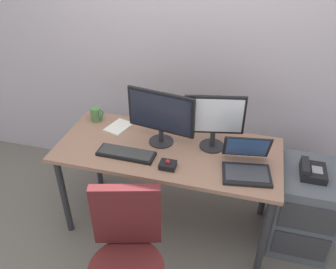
{
  "coord_description": "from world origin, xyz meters",
  "views": [
    {
      "loc": [
        0.53,
        -1.96,
        2.22
      ],
      "look_at": [
        0.0,
        0.0,
        0.87
      ],
      "focal_mm": 36.99,
      "sensor_mm": 36.0,
      "label": 1
    }
  ],
  "objects_px": {
    "desk_phone": "(312,171)",
    "laptop": "(247,164)",
    "trackball_mouse": "(168,165)",
    "keyboard": "(126,153)",
    "file_cabinet": "(302,207)",
    "paper_notepad": "(119,127)",
    "office_chair": "(128,268)",
    "monitor_side": "(214,119)",
    "monitor_main": "(161,115)",
    "coffee_mug": "(96,114)"
  },
  "relations": [
    {
      "from": "laptop",
      "to": "trackball_mouse",
      "type": "bearing_deg",
      "value": -168.16
    },
    {
      "from": "desk_phone",
      "to": "keyboard",
      "type": "relative_size",
      "value": 0.49
    },
    {
      "from": "office_chair",
      "to": "desk_phone",
      "type": "bearing_deg",
      "value": 40.22
    },
    {
      "from": "monitor_main",
      "to": "keyboard",
      "type": "distance_m",
      "value": 0.36
    },
    {
      "from": "file_cabinet",
      "to": "monitor_side",
      "type": "distance_m",
      "value": 0.97
    },
    {
      "from": "desk_phone",
      "to": "paper_notepad",
      "type": "height_order",
      "value": "paper_notepad"
    },
    {
      "from": "coffee_mug",
      "to": "paper_notepad",
      "type": "bearing_deg",
      "value": -15.76
    },
    {
      "from": "laptop",
      "to": "paper_notepad",
      "type": "distance_m",
      "value": 1.05
    },
    {
      "from": "keyboard",
      "to": "trackball_mouse",
      "type": "height_order",
      "value": "trackball_mouse"
    },
    {
      "from": "file_cabinet",
      "to": "coffee_mug",
      "type": "relative_size",
      "value": 5.77
    },
    {
      "from": "laptop",
      "to": "trackball_mouse",
      "type": "height_order",
      "value": "laptop"
    },
    {
      "from": "monitor_side",
      "to": "keyboard",
      "type": "bearing_deg",
      "value": -155.52
    },
    {
      "from": "desk_phone",
      "to": "monitor_side",
      "type": "height_order",
      "value": "monitor_side"
    },
    {
      "from": "monitor_main",
      "to": "office_chair",
      "type": "bearing_deg",
      "value": -87.46
    },
    {
      "from": "keyboard",
      "to": "trackball_mouse",
      "type": "bearing_deg",
      "value": -10.06
    },
    {
      "from": "trackball_mouse",
      "to": "desk_phone",
      "type": "bearing_deg",
      "value": 17.31
    },
    {
      "from": "monitor_side",
      "to": "coffee_mug",
      "type": "distance_m",
      "value": 1.0
    },
    {
      "from": "laptop",
      "to": "paper_notepad",
      "type": "relative_size",
      "value": 1.72
    },
    {
      "from": "desk_phone",
      "to": "laptop",
      "type": "relative_size",
      "value": 0.56
    },
    {
      "from": "monitor_main",
      "to": "paper_notepad",
      "type": "bearing_deg",
      "value": 164.13
    },
    {
      "from": "trackball_mouse",
      "to": "keyboard",
      "type": "bearing_deg",
      "value": 169.94
    },
    {
      "from": "monitor_main",
      "to": "paper_notepad",
      "type": "distance_m",
      "value": 0.46
    },
    {
      "from": "trackball_mouse",
      "to": "monitor_side",
      "type": "bearing_deg",
      "value": 51.85
    },
    {
      "from": "keyboard",
      "to": "coffee_mug",
      "type": "bearing_deg",
      "value": 136.23
    },
    {
      "from": "office_chair",
      "to": "monitor_side",
      "type": "distance_m",
      "value": 1.11
    },
    {
      "from": "trackball_mouse",
      "to": "monitor_main",
      "type": "bearing_deg",
      "value": 114.73
    },
    {
      "from": "coffee_mug",
      "to": "paper_notepad",
      "type": "xyz_separation_m",
      "value": [
        0.22,
        -0.06,
        -0.05
      ]
    },
    {
      "from": "paper_notepad",
      "to": "keyboard",
      "type": "bearing_deg",
      "value": -60.05
    },
    {
      "from": "keyboard",
      "to": "coffee_mug",
      "type": "distance_m",
      "value": 0.56
    },
    {
      "from": "coffee_mug",
      "to": "keyboard",
      "type": "bearing_deg",
      "value": -43.77
    },
    {
      "from": "monitor_main",
      "to": "trackball_mouse",
      "type": "xyz_separation_m",
      "value": [
        0.13,
        -0.27,
        -0.21
      ]
    },
    {
      "from": "paper_notepad",
      "to": "monitor_side",
      "type": "bearing_deg",
      "value": -5.15
    },
    {
      "from": "file_cabinet",
      "to": "monitor_side",
      "type": "xyz_separation_m",
      "value": [
        -0.71,
        0.0,
        0.66
      ]
    },
    {
      "from": "trackball_mouse",
      "to": "laptop",
      "type": "bearing_deg",
      "value": 11.84
    },
    {
      "from": "keyboard",
      "to": "laptop",
      "type": "relative_size",
      "value": 1.15
    },
    {
      "from": "monitor_main",
      "to": "trackball_mouse",
      "type": "bearing_deg",
      "value": -65.27
    },
    {
      "from": "office_chair",
      "to": "monitor_side",
      "type": "height_order",
      "value": "monitor_side"
    },
    {
      "from": "trackball_mouse",
      "to": "paper_notepad",
      "type": "relative_size",
      "value": 0.53
    },
    {
      "from": "laptop",
      "to": "keyboard",
      "type": "bearing_deg",
      "value": -176.57
    },
    {
      "from": "file_cabinet",
      "to": "keyboard",
      "type": "xyz_separation_m",
      "value": [
        -1.28,
        -0.26,
        0.44
      ]
    },
    {
      "from": "office_chair",
      "to": "monitor_side",
      "type": "relative_size",
      "value": 2.25
    },
    {
      "from": "monitor_side",
      "to": "trackball_mouse",
      "type": "xyz_separation_m",
      "value": [
        -0.25,
        -0.31,
        -0.21
      ]
    },
    {
      "from": "file_cabinet",
      "to": "desk_phone",
      "type": "distance_m",
      "value": 0.36
    },
    {
      "from": "desk_phone",
      "to": "monitor_side",
      "type": "distance_m",
      "value": 0.77
    },
    {
      "from": "file_cabinet",
      "to": "desk_phone",
      "type": "xyz_separation_m",
      "value": [
        -0.01,
        -0.02,
        0.36
      ]
    },
    {
      "from": "file_cabinet",
      "to": "trackball_mouse",
      "type": "height_order",
      "value": "trackball_mouse"
    },
    {
      "from": "monitor_main",
      "to": "paper_notepad",
      "type": "relative_size",
      "value": 2.42
    },
    {
      "from": "office_chair",
      "to": "monitor_main",
      "type": "relative_size",
      "value": 1.86
    },
    {
      "from": "file_cabinet",
      "to": "keyboard",
      "type": "distance_m",
      "value": 1.38
    },
    {
      "from": "desk_phone",
      "to": "monitor_main",
      "type": "xyz_separation_m",
      "value": [
        -1.08,
        -0.02,
        0.3
      ]
    }
  ]
}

